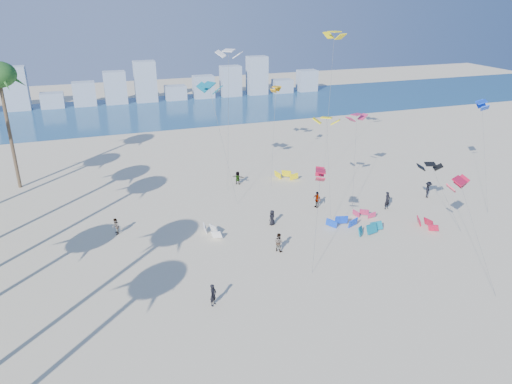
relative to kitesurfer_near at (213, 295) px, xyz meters
name	(u,v)px	position (x,y,z in m)	size (l,w,h in m)	color
ground	(294,352)	(3.57, -6.65, -0.87)	(220.00, 220.00, 0.00)	beige
ocean	(147,112)	(3.57, 65.35, -0.86)	(220.00, 220.00, 0.00)	navy
kitesurfer_near	(213,295)	(0.00, 0.00, 0.00)	(0.63, 0.42, 1.74)	black
kitesurfer_mid	(278,242)	(7.51, 5.99, 0.00)	(0.84, 0.66, 1.73)	gray
kitesurfers_far	(310,197)	(14.59, 14.46, 0.00)	(34.76, 13.09, 1.92)	black
grounded_kites	(330,213)	(15.17, 10.82, -0.41)	(21.91, 20.09, 1.00)	white
flying_kites	(335,95)	(17.35, 15.48, 10.67)	(31.23, 32.76, 17.66)	red
distant_skyline	(133,88)	(2.38, 75.35, 2.22)	(85.00, 3.00, 8.40)	#9EADBF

